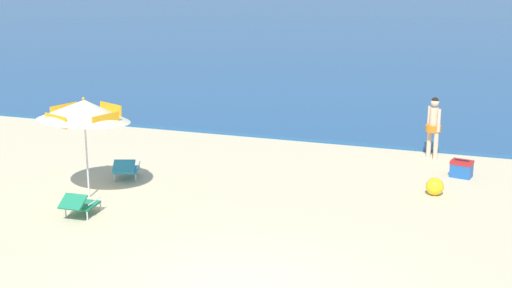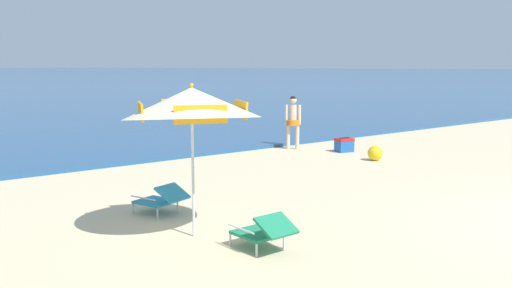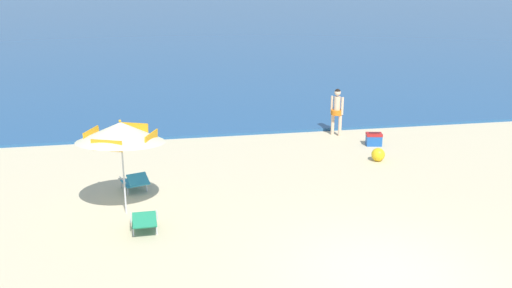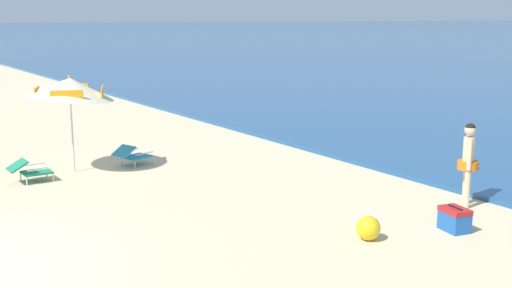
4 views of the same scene
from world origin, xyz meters
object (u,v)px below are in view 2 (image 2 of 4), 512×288
beach_umbrella_striped_main (192,103)px  beach_ball (375,153)px  lounge_chair_under_umbrella (264,231)px  person_standing_near_shore (293,119)px  cooler_box (344,145)px  lounge_chair_beside_umbrella (161,199)px

beach_umbrella_striped_main → beach_ball: 7.81m
beach_umbrella_striped_main → lounge_chair_under_umbrella: size_ratio=2.94×
beach_umbrella_striped_main → person_standing_near_shore: beach_umbrella_striped_main is taller
person_standing_near_shore → beach_ball: (0.35, -2.85, -0.73)m
lounge_chair_under_umbrella → cooler_box: 8.87m
lounge_chair_beside_umbrella → lounge_chair_under_umbrella: bearing=-85.0°
beach_umbrella_striped_main → cooler_box: bearing=27.8°
lounge_chair_under_umbrella → lounge_chair_beside_umbrella: lounge_chair_beside_umbrella is taller
person_standing_near_shore → cooler_box: person_standing_near_shore is taller
beach_ball → lounge_chair_under_umbrella: bearing=-151.9°
lounge_chair_beside_umbrella → cooler_box: lounge_chair_beside_umbrella is taller
person_standing_near_shore → beach_ball: size_ratio=4.03×
lounge_chair_beside_umbrella → person_standing_near_shore: size_ratio=0.63×
beach_umbrella_striped_main → lounge_chair_beside_umbrella: bearing=81.4°
lounge_chair_beside_umbrella → person_standing_near_shore: person_standing_near_shore is taller
beach_umbrella_striped_main → cooler_box: 8.82m
cooler_box → lounge_chair_under_umbrella: bearing=-144.6°
lounge_chair_under_umbrella → person_standing_near_shore: 9.12m
cooler_box → beach_ball: cooler_box is taller
beach_umbrella_striped_main → beach_ball: beach_umbrella_striped_main is taller
person_standing_near_shore → lounge_chair_under_umbrella: bearing=-134.8°
beach_umbrella_striped_main → lounge_chair_beside_umbrella: beach_umbrella_striped_main is taller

